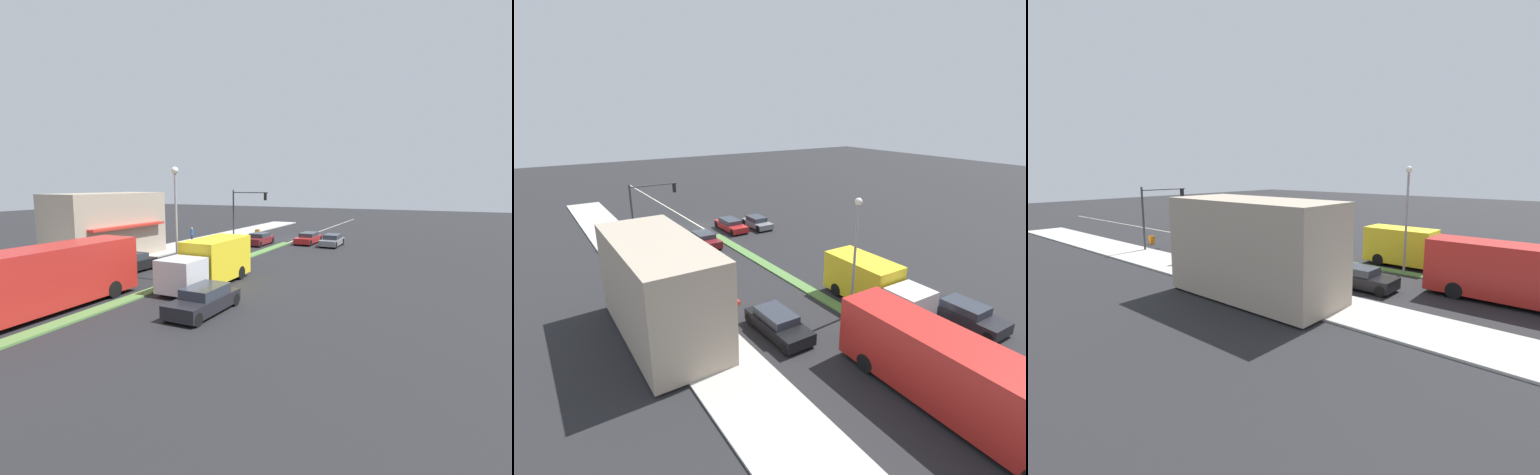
% 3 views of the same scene
% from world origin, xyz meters
% --- Properties ---
extents(ground_plane, '(160.00, 160.00, 0.00)m').
position_xyz_m(ground_plane, '(0.00, 18.00, 0.00)').
color(ground_plane, '#232326').
extents(sidewalk_right, '(4.00, 73.00, 0.12)m').
position_xyz_m(sidewalk_right, '(9.00, 18.50, 0.06)').
color(sidewalk_right, '#B2AFA8').
rests_on(sidewalk_right, ground).
extents(median_strip, '(0.90, 46.00, 0.10)m').
position_xyz_m(median_strip, '(0.00, 27.00, 0.05)').
color(median_strip, '#568442').
rests_on(median_strip, ground).
extents(lane_marking_center, '(0.16, 60.00, 0.01)m').
position_xyz_m(lane_marking_center, '(0.00, 0.00, 0.00)').
color(lane_marking_center, beige).
rests_on(lane_marking_center, ground).
extents(building_corner_store, '(4.96, 10.16, 5.51)m').
position_xyz_m(building_corner_store, '(10.48, 19.21, 2.88)').
color(building_corner_store, tan).
rests_on(building_corner_store, sidewalk_right).
extents(traffic_signal_main, '(4.59, 0.34, 5.60)m').
position_xyz_m(traffic_signal_main, '(6.12, 2.31, 3.90)').
color(traffic_signal_main, '#333338').
rests_on(traffic_signal_main, sidewalk_right).
extents(street_lamp, '(0.44, 0.44, 7.37)m').
position_xyz_m(street_lamp, '(0.00, 23.47, 4.78)').
color(street_lamp, gray).
rests_on(street_lamp, median_strip).
extents(pedestrian, '(0.34, 0.34, 1.71)m').
position_xyz_m(pedestrian, '(8.74, 9.28, 1.02)').
color(pedestrian, '#282D42').
rests_on(pedestrian, sidewalk_right).
extents(warning_aframe_sign, '(0.45, 0.53, 0.84)m').
position_xyz_m(warning_aframe_sign, '(5.47, 0.04, 0.43)').
color(warning_aframe_sign, orange).
rests_on(warning_aframe_sign, ground).
extents(delivery_truck, '(2.44, 7.50, 2.87)m').
position_xyz_m(delivery_truck, '(-2.20, 23.06, 1.47)').
color(delivery_truck, silver).
rests_on(delivery_truck, ground).
extents(city_bus, '(2.56, 11.00, 3.26)m').
position_xyz_m(city_bus, '(2.20, 31.65, 1.75)').
color(city_bus, red).
rests_on(city_bus, ground).
extents(suv_black, '(1.87, 4.58, 1.34)m').
position_xyz_m(suv_black, '(5.00, 22.75, 0.65)').
color(suv_black, black).
rests_on(suv_black, ground).
extents(hatchback_red, '(1.81, 4.51, 1.19)m').
position_xyz_m(hatchback_red, '(-2.20, 3.21, 0.59)').
color(hatchback_red, '#AD1E1E').
rests_on(hatchback_red, ground).
extents(suv_grey, '(1.74, 3.88, 1.22)m').
position_xyz_m(suv_grey, '(-5.00, 3.93, 0.60)').
color(suv_grey, slate).
rests_on(suv_grey, ground).
extents(sedan_maroon, '(1.85, 3.95, 1.26)m').
position_xyz_m(sedan_maroon, '(2.20, 6.34, 0.61)').
color(sedan_maroon, maroon).
rests_on(sedan_maroon, ground).
extents(sedan_dark, '(1.88, 4.40, 1.33)m').
position_xyz_m(sedan_dark, '(-5.00, 28.01, 0.64)').
color(sedan_dark, black).
rests_on(sedan_dark, ground).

